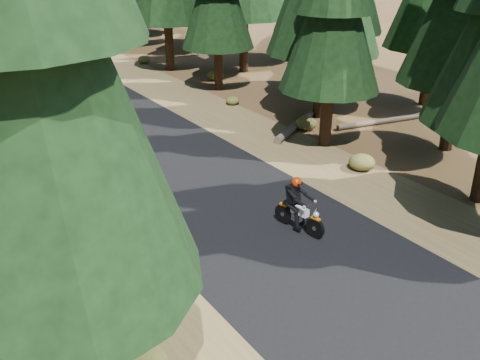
% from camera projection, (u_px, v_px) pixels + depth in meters
% --- Properties ---
extents(ground, '(120.00, 120.00, 0.00)m').
position_uv_depth(ground, '(270.00, 234.00, 14.97)').
color(ground, '#483219').
rests_on(ground, ground).
extents(road, '(6.00, 100.00, 0.01)m').
position_uv_depth(road, '(185.00, 174.00, 18.75)').
color(road, black).
rests_on(road, ground).
extents(shoulder_l, '(3.20, 100.00, 0.01)m').
position_uv_depth(shoulder_l, '(53.00, 207.00, 16.43)').
color(shoulder_l, brown).
rests_on(shoulder_l, ground).
extents(shoulder_r, '(3.20, 100.00, 0.01)m').
position_uv_depth(shoulder_r, '(288.00, 148.00, 21.07)').
color(shoulder_r, brown).
rests_on(shoulder_r, ground).
extents(log_near, '(4.88, 3.04, 0.32)m').
position_uv_depth(log_near, '(301.00, 121.00, 23.62)').
color(log_near, '#4C4233').
rests_on(log_near, ground).
extents(log_far, '(4.37, 1.07, 0.24)m').
position_uv_depth(log_far, '(380.00, 122.00, 23.68)').
color(log_far, '#4C4233').
rests_on(log_far, ground).
extents(understory_shrubs, '(16.20, 31.40, 0.67)m').
position_uv_depth(understory_shrubs, '(145.00, 136.00, 21.54)').
color(understory_shrubs, '#474C1E').
rests_on(understory_shrubs, ground).
extents(rider_lead, '(0.86, 1.85, 1.59)m').
position_uv_depth(rider_lead, '(299.00, 214.00, 14.95)').
color(rider_lead, white).
rests_on(rider_lead, road).
extents(rider_follow, '(0.54, 1.65, 1.45)m').
position_uv_depth(rider_follow, '(125.00, 182.00, 16.94)').
color(rider_follow, '#A11E0A').
rests_on(rider_follow, road).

